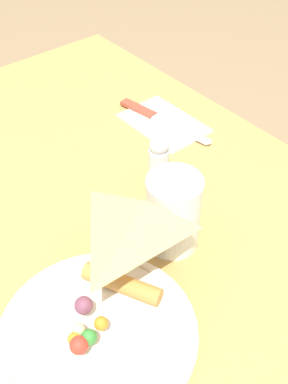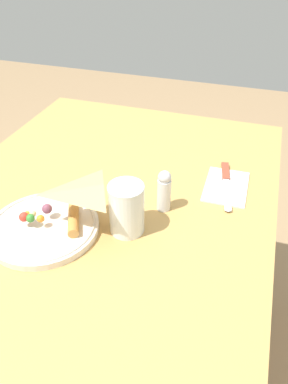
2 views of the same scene
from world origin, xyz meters
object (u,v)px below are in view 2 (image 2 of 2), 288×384
plate_pizza (44,225)px  milk_glass (127,210)px  dining_table (106,231)px  salt_shaker (164,190)px  napkin_folded (226,186)px  butter_knife (226,182)px

plate_pizza → milk_glass: 0.19m
dining_table → salt_shaker: salt_shaker is taller
milk_glass → napkin_folded: 0.31m
plate_pizza → dining_table: bearing=151.9°
dining_table → milk_glass: 0.21m
plate_pizza → butter_knife: bearing=130.0°
milk_glass → butter_knife: bearing=142.5°
napkin_folded → dining_table: bearing=-63.3°
plate_pizza → napkin_folded: size_ratio=1.51×
dining_table → salt_shaker: 0.23m
butter_knife → salt_shaker: 0.20m
milk_glass → napkin_folded: (-0.23, 0.19, -0.05)m
salt_shaker → dining_table: bearing=-87.1°
plate_pizza → salt_shaker: bearing=124.1°
plate_pizza → salt_shaker: 0.29m
napkin_folded → milk_glass: bearing=-39.1°
plate_pizza → salt_shaker: salt_shaker is taller
dining_table → butter_knife: size_ratio=5.09×
dining_table → milk_glass: milk_glass is taller
milk_glass → salt_shaker: 0.11m
dining_table → plate_pizza: (0.15, -0.08, 0.13)m
milk_glass → dining_table: bearing=-133.2°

